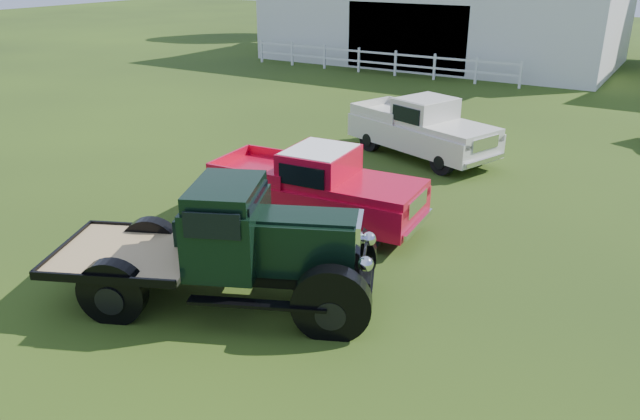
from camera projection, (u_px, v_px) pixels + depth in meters
The scene contains 6 objects.
ground at pixel (276, 284), 11.15m from camera, with size 120.00×120.00×0.00m, color #223311.
shed_left at pixel (444, 7), 33.99m from camera, with size 18.80×10.20×5.60m, color silver, non-canonical shape.
fence_rail at pixel (377, 62), 30.57m from camera, with size 14.20×0.16×1.20m, color white, non-canonical shape.
vintage_flatbed at pixel (223, 244), 10.23m from camera, with size 5.33×2.11×2.11m, color black, non-canonical shape.
red_pickup at pixel (316, 186), 13.33m from camera, with size 4.74×1.82×1.73m, color red, non-canonical shape.
white_pickup at pixel (422, 128), 17.85m from camera, with size 4.64×1.80×1.71m, color beige, non-canonical shape.
Camera 1 is at (5.79, -7.96, 5.45)m, focal length 35.00 mm.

